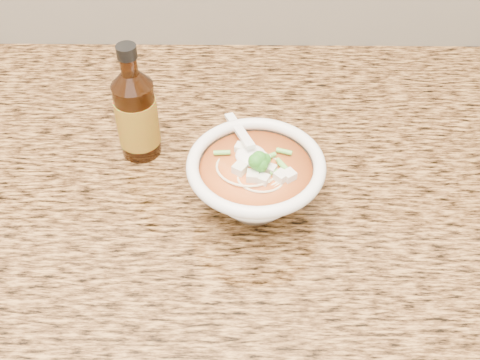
{
  "coord_description": "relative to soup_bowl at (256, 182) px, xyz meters",
  "views": [
    {
      "loc": [
        0.2,
        1.06,
        1.49
      ],
      "look_at": [
        0.19,
        1.6,
        0.95
      ],
      "focal_mm": 45.0,
      "sensor_mm": 36.0,
      "label": 1
    }
  ],
  "objects": [
    {
      "name": "cabinet",
      "position": [
        -0.21,
        0.08,
        -0.51
      ],
      "size": [
        4.0,
        0.65,
        0.86
      ],
      "primitive_type": "cube",
      "color": "#371F10",
      "rests_on": "ground"
    },
    {
      "name": "counter_slab",
      "position": [
        -0.21,
        0.08,
        -0.06
      ],
      "size": [
        4.0,
        0.68,
        0.04
      ],
      "primitive_type": "cube",
      "color": "#A0703A",
      "rests_on": "cabinet"
    },
    {
      "name": "soup_bowl",
      "position": [
        0.0,
        0.0,
        0.0
      ],
      "size": [
        0.18,
        0.2,
        0.1
      ],
      "rotation": [
        0.0,
        0.0,
        0.2
      ],
      "color": "white",
      "rests_on": "counter_slab"
    },
    {
      "name": "hot_sauce_bottle",
      "position": [
        -0.16,
        0.1,
        0.03
      ],
      "size": [
        0.06,
        0.06,
        0.18
      ],
      "rotation": [
        0.0,
        0.0,
        -0.11
      ],
      "color": "#341707",
      "rests_on": "counter_slab"
    }
  ]
}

